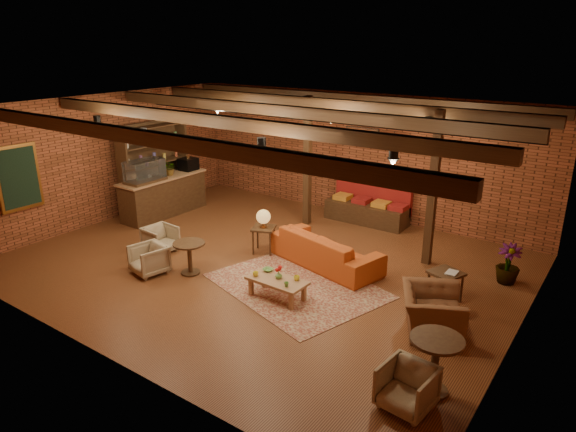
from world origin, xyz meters
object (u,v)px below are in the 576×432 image
Objects in this scene: sofa at (326,249)px; armchair_far at (407,386)px; armchair_right at (433,305)px; coffee_table at (277,281)px; plant_tall at (514,226)px; round_table_right at (435,357)px; armchair_b at (149,258)px; round_table_left at (189,253)px; side_table_book at (446,274)px; side_table_lamp at (263,220)px; armchair_a at (160,238)px.

armchair_far is (3.11, -3.15, -0.03)m from sofa.
coffee_table is at bearing 75.31° from armchair_right.
armchair_right is 0.45× the size of plant_tall.
coffee_table is (0.02, -1.74, -0.02)m from sofa.
sofa is 1.04× the size of plant_tall.
round_table_right is 1.25× the size of armchair_far.
armchair_b is 1.00× the size of armchair_far.
armchair_b is (-0.68, -0.46, -0.12)m from round_table_left.
round_table_right is at bearing 175.41° from armchair_right.
armchair_b reaches higher than side_table_book.
coffee_table is at bearing -136.89° from plant_tall.
side_table_lamp is 5.46m from armchair_far.
armchair_right is at bearing 11.26° from coffee_table.
armchair_a is 6.67m from armchair_far.
side_table_book is (4.01, 0.10, -0.22)m from side_table_lamp.
sofa reaches higher than armchair_far.
sofa reaches higher than armchair_a.
round_table_left is 0.62× the size of armchair_right.
side_table_book is 0.81× the size of round_table_right.
round_table_left is at bearing -158.27° from side_table_book.
side_table_lamp reaches higher than round_table_right.
round_table_left is (-2.03, -0.17, 0.11)m from coffee_table.
plant_tall is at bearing 44.24° from armchair_b.
side_table_book is at bearing 33.09° from coffee_table.
armchair_a is at bearing 139.26° from armchair_b.
sofa is 2.29× the size of armchair_right.
armchair_right is (4.18, -1.00, -0.28)m from side_table_lamp.
side_table_lamp is at bearing 72.45° from round_table_left.
side_table_book is (2.54, -0.10, 0.17)m from sofa.
side_table_lamp is 1.49× the size of round_table_left.
side_table_book is 0.28× the size of plant_tall.
armchair_a is 0.27× the size of plant_tall.
armchair_b is at bearing -119.33° from side_table_lamp.
round_table_right is (6.63, -1.17, 0.23)m from armchair_a.
coffee_table is 2.74m from armchair_right.
side_table_lamp is 1.49× the size of side_table_book.
plant_tall reaches higher than armchair_far.
round_table_left is 0.81× the size of round_table_right.
coffee_table is 1.72× the size of armchair_a.
armchair_right is (2.70, -1.20, 0.11)m from sofa.
armchair_b is at bearing 76.28° from armchair_right.
side_table_lamp is at bearing 21.28° from sofa.
armchair_far is at bearing -100.04° from armchair_a.
round_table_left is at bearing 72.57° from armchair_right.
armchair_a is 6.06m from armchair_right.
armchair_right is at bearing 111.36° from round_table_right.
armchair_right reaches higher than round_table_right.
armchair_b is at bearing -148.33° from plant_tall.
side_table_book is at bearing -117.65° from plant_tall.
armchair_a is (-3.35, -1.49, -0.04)m from sofa.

